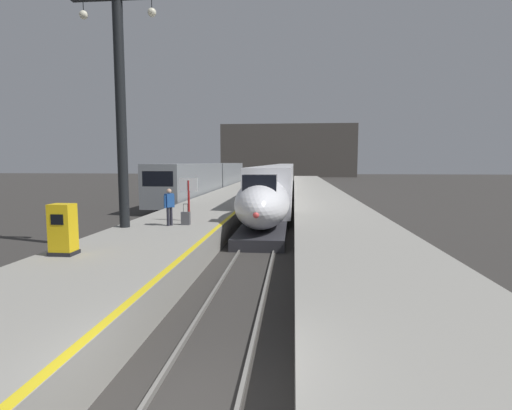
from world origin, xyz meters
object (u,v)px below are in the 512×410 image
at_px(station_column_mid, 120,90).
at_px(ticket_machine_yellow, 63,231).
at_px(rolling_suitcase, 186,218).
at_px(highspeed_train_main, 282,177).
at_px(regional_train_adjacent, 210,178).
at_px(passenger_near_edge, 169,204).
at_px(departure_info_board, 189,190).

height_order(station_column_mid, ticket_machine_yellow, station_column_mid).
height_order(rolling_suitcase, ticket_machine_yellow, ticket_machine_yellow).
distance_m(highspeed_train_main, station_column_mid, 37.80).
xyz_separation_m(regional_train_adjacent, ticket_machine_yellow, (2.55, -34.32, -0.34)).
bearing_deg(passenger_near_edge, regional_train_adjacent, 98.17).
height_order(highspeed_train_main, station_column_mid, station_column_mid).
relative_size(regional_train_adjacent, departure_info_board, 17.26).
relative_size(rolling_suitcase, ticket_machine_yellow, 0.61).
relative_size(highspeed_train_main, rolling_suitcase, 77.34).
bearing_deg(ticket_machine_yellow, station_column_mid, 93.73).
bearing_deg(departure_info_board, highspeed_train_main, 84.22).
height_order(rolling_suitcase, departure_info_board, departure_info_board).
distance_m(regional_train_adjacent, station_column_mid, 29.45).
height_order(station_column_mid, departure_info_board, station_column_mid).
distance_m(passenger_near_edge, departure_info_board, 1.68).
xyz_separation_m(station_column_mid, departure_info_board, (2.37, 2.11, -4.49)).
bearing_deg(station_column_mid, ticket_machine_yellow, -86.27).
bearing_deg(rolling_suitcase, passenger_near_edge, -155.81).
xyz_separation_m(highspeed_train_main, departure_info_board, (-3.53, -34.87, 0.59)).
bearing_deg(highspeed_train_main, departure_info_board, -95.78).
distance_m(highspeed_train_main, rolling_suitcase, 36.25).
xyz_separation_m(regional_train_adjacent, passenger_near_edge, (4.07, -28.36, -0.09)).
height_order(station_column_mid, passenger_near_edge, station_column_mid).
bearing_deg(passenger_near_edge, departure_info_board, 71.79).
bearing_deg(highspeed_train_main, ticket_machine_yellow, -97.47).
xyz_separation_m(highspeed_train_main, passenger_near_edge, (-4.03, -36.39, 0.07)).
xyz_separation_m(highspeed_train_main, regional_train_adjacent, (-8.10, -8.03, 0.16)).
bearing_deg(regional_train_adjacent, departure_info_board, -80.34).
distance_m(regional_train_adjacent, passenger_near_edge, 28.65).
xyz_separation_m(passenger_near_edge, rolling_suitcase, (0.67, 0.30, -0.69)).
bearing_deg(highspeed_train_main, passenger_near_edge, -96.32).
bearing_deg(passenger_near_edge, highspeed_train_main, 83.68).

